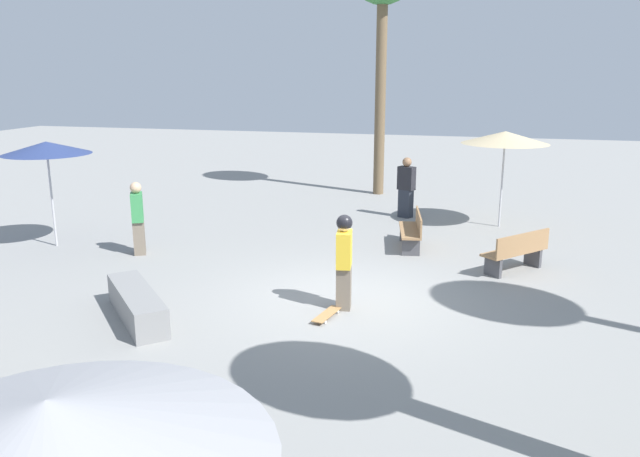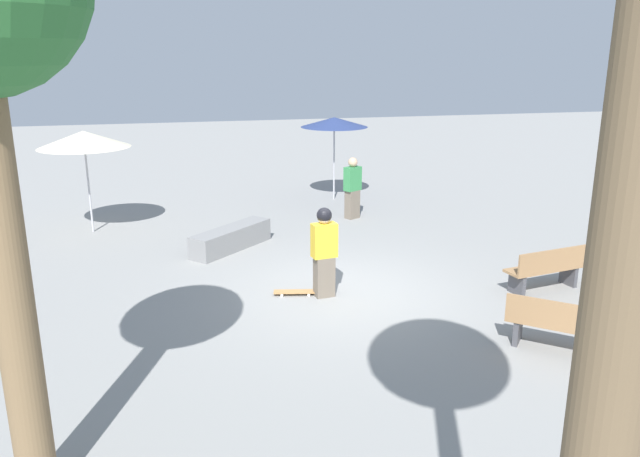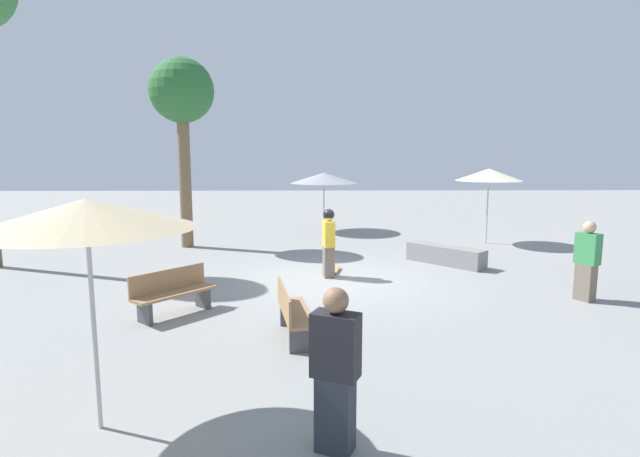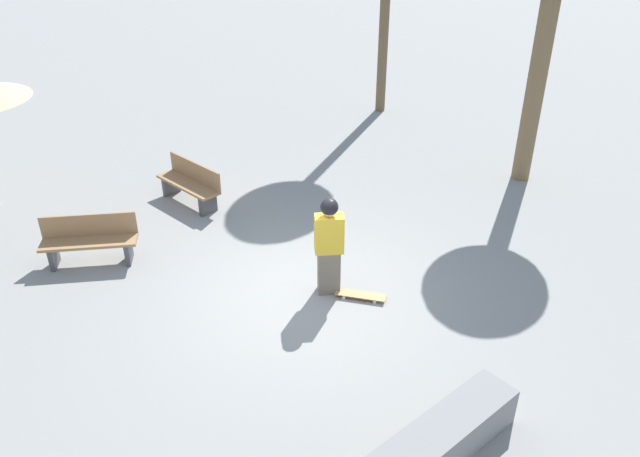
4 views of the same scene
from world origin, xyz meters
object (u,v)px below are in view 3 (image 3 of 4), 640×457
object	(u,v)px
palm_tree_far_back	(182,97)
concrete_ledge	(445,255)
shade_umbrella_grey	(324,178)
shade_umbrella_tan	(86,214)
shade_umbrella_cream	(489,175)
bystander_watching	(335,371)
skater_main	(329,241)
bench_near	(293,313)
bench_far	(173,293)
skateboard	(335,270)
bystander_far	(587,261)

from	to	relation	value
palm_tree_far_back	concrete_ledge	bearing A→B (deg)	70.24
shade_umbrella_grey	shade_umbrella_tan	world-z (taller)	shade_umbrella_tan
shade_umbrella_grey	shade_umbrella_cream	world-z (taller)	shade_umbrella_cream
shade_umbrella_tan	bystander_watching	bearing A→B (deg)	79.73
skater_main	shade_umbrella_tan	world-z (taller)	shade_umbrella_tan
bench_near	bench_far	bearing A→B (deg)	-128.14
bench_near	bench_far	xyz separation A→B (m)	(-1.23, -2.28, 0.00)
bench_far	bench_near	bearing A→B (deg)	103.03
shade_umbrella_grey	skateboard	bearing A→B (deg)	0.88
bench_near	bystander_watching	bearing A→B (deg)	0.08
bench_near	bystander_watching	distance (m)	3.22
skateboard	bystander_far	bearing A→B (deg)	-105.46
skateboard	bench_far	distance (m)	4.66
bench_far	bystander_far	world-z (taller)	bystander_far
bench_far	shade_umbrella_cream	xyz separation A→B (m)	(-7.46, 8.49, 1.88)
skater_main	concrete_ledge	size ratio (longest dim) A/B	0.84
bystander_watching	shade_umbrella_grey	bearing A→B (deg)	113.30
shade_umbrella_grey	skater_main	bearing A→B (deg)	-0.52
skateboard	bench_far	xyz separation A→B (m)	(3.39, -3.18, 0.37)
bench_near	bench_far	world-z (taller)	same
shade_umbrella_grey	shade_umbrella_tan	bearing A→B (deg)	-11.19
bench_far	skateboard	bearing A→B (deg)	178.28
skater_main	bystander_watching	world-z (taller)	bystander_watching
skater_main	skateboard	xyz separation A→B (m)	(-0.51, 0.17, -0.85)
bystander_watching	shade_umbrella_tan	bearing A→B (deg)	-165.99
skater_main	palm_tree_far_back	distance (m)	7.20
bench_near	shade_umbrella_grey	distance (m)	11.69
skater_main	bystander_far	xyz separation A→B (m)	(2.09, 5.20, -0.08)
shade_umbrella_cream	skater_main	bearing A→B (deg)	-50.12
bench_near	palm_tree_far_back	xyz separation A→B (m)	(-8.25, -3.73, 4.33)
bystander_far	palm_tree_far_back	bearing A→B (deg)	-151.61
skateboard	bench_near	world-z (taller)	bench_near
skateboard	bench_far	world-z (taller)	bench_far
concrete_ledge	shade_umbrella_grey	bearing A→B (deg)	-152.36
shade_umbrella_cream	palm_tree_far_back	distance (m)	10.25
bench_far	bystander_far	bearing A→B (deg)	136.99
shade_umbrella_grey	shade_umbrella_cream	bearing A→B (deg)	62.31
concrete_ledge	bystander_watching	xyz separation A→B (m)	(8.63, -3.43, 0.60)
bench_far	bystander_watching	distance (m)	5.23
shade_umbrella_grey	bench_far	bearing A→B (deg)	-16.61
concrete_ledge	bench_far	xyz separation A→B (m)	(4.25, -6.25, 0.17)
bench_near	shade_umbrella_grey	size ratio (longest dim) A/B	0.63
concrete_ledge	shade_umbrella_tan	xyz separation A→B (m)	(8.16, -5.99, 2.11)
bench_far	palm_tree_far_back	distance (m)	8.37
shade_umbrella_cream	bystander_far	xyz separation A→B (m)	(6.67, -0.28, -1.49)
skateboard	bench_near	distance (m)	4.73
skateboard	shade_umbrella_tan	world-z (taller)	shade_umbrella_tan
shade_umbrella_grey	shade_umbrella_tan	size ratio (longest dim) A/B	1.03
concrete_ledge	shade_umbrella_grey	xyz separation A→B (m)	(-6.06, -3.17, 1.82)
shade_umbrella_grey	shade_umbrella_tan	xyz separation A→B (m)	(14.22, -2.81, 0.29)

